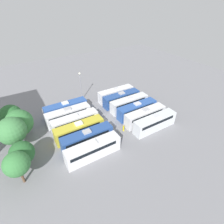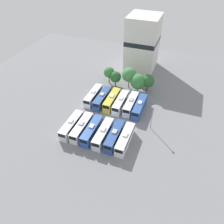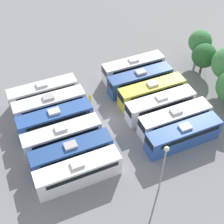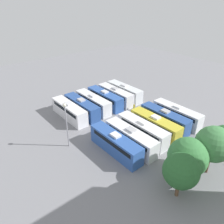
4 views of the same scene
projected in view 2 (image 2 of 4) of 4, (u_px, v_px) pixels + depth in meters
ground_plane at (108, 119)px, 67.50m from camera, size 115.74×115.74×0.00m
bus_0 at (72, 125)px, 62.87m from camera, size 2.52×10.74×3.63m
bus_1 at (82, 127)px, 62.14m from camera, size 2.52×10.74×3.63m
bus_2 at (92, 130)px, 61.23m from camera, size 2.52×10.74×3.63m
bus_3 at (103, 133)px, 60.27m from camera, size 2.52×10.74×3.63m
bus_4 at (115, 136)px, 59.60m from camera, size 2.52×10.74×3.63m
bus_5 at (125, 139)px, 58.68m from camera, size 2.52×10.74×3.63m
bus_6 at (93, 95)px, 74.28m from camera, size 2.52×10.74×3.63m
bus_7 at (102, 98)px, 73.04m from camera, size 2.52×10.74×3.63m
bus_8 at (112, 100)px, 72.40m from camera, size 2.52×10.74×3.63m
bus_9 at (121, 102)px, 71.34m from camera, size 2.52×10.74×3.63m
bus_10 at (131, 104)px, 70.72m from camera, size 2.52×10.74×3.63m
bus_11 at (140, 106)px, 69.58m from camera, size 2.52×10.74×3.63m
worker_person at (91, 116)px, 67.42m from camera, size 0.36×0.36×1.65m
light_pole at (152, 113)px, 61.02m from camera, size 0.60×0.60×8.33m
tree_0 at (109, 72)px, 81.21m from camera, size 4.02×4.02×6.44m
tree_1 at (115, 77)px, 80.23m from camera, size 4.16×4.16×5.70m
tree_2 at (129, 75)px, 78.31m from camera, size 5.19×5.19×7.77m
tree_3 at (138, 82)px, 77.00m from camera, size 5.53×5.53×6.75m
tree_4 at (148, 81)px, 76.76m from camera, size 4.65×4.65×6.63m
depot_building at (143, 43)px, 86.81m from camera, size 11.86×12.82×21.26m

